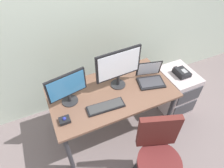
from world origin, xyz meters
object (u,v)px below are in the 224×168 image
desk_phone (181,73)px  monitor_side (67,88)px  coffee_mug (66,83)px  file_cabinet (175,91)px  trackball_mouse (65,120)px  monitor_main (119,66)px  office_chair (157,159)px  laptop (150,77)px  keyboard (106,107)px

desk_phone → monitor_side: monitor_side is taller
monitor_side → coffee_mug: size_ratio=4.47×
file_cabinet → trackball_mouse: bearing=-173.8°
file_cabinet → desk_phone: (-0.01, -0.02, 0.36)m
desk_phone → monitor_main: size_ratio=0.37×
office_chair → desk_phone: bearing=42.0°
monitor_main → laptop: monitor_main is taller
monitor_side → trackball_mouse: bearing=-116.5°
trackball_mouse → coffee_mug: coffee_mug is taller
office_chair → laptop: size_ratio=2.62×
office_chair → trackball_mouse: (-0.75, 0.62, 0.32)m
coffee_mug → file_cabinet: bearing=-12.2°
monitor_main → monitor_side: size_ratio=1.27×
monitor_side → desk_phone: bearing=-3.1°
file_cabinet → monitor_side: bearing=177.5°
monitor_main → office_chair: bearing=-88.4°
monitor_side → laptop: monitor_side is taller
office_chair → coffee_mug: size_ratio=9.88×
coffee_mug → monitor_main: bearing=-22.4°
desk_phone → office_chair: 1.20m
file_cabinet → laptop: size_ratio=1.81×
keyboard → coffee_mug: size_ratio=4.33×
office_chair → trackball_mouse: 1.02m
monitor_side → laptop: size_ratio=1.18×
monitor_main → monitor_side: monitor_main is taller
desk_phone → trackball_mouse: size_ratio=1.82×
monitor_side → keyboard: (0.33, -0.24, -0.20)m
monitor_side → keyboard: monitor_side is taller
file_cabinet → coffee_mug: coffee_mug is taller
desk_phone → keyboard: keyboard is taller
office_chair → keyboard: 0.75m
monitor_side → trackball_mouse: (-0.12, -0.24, -0.19)m
keyboard → file_cabinet: bearing=8.7°
desk_phone → coffee_mug: 1.51m
desk_phone → office_chair: (-0.87, -0.78, -0.26)m
laptop → trackball_mouse: bearing=-171.6°
office_chair → coffee_mug: office_chair is taller
file_cabinet → trackball_mouse: 1.69m
laptop → trackball_mouse: 1.12m
file_cabinet → office_chair: office_chair is taller
file_cabinet → trackball_mouse: (-1.62, -0.18, 0.43)m
office_chair → monitor_main: 1.06m
office_chair → monitor_side: 1.18m
trackball_mouse → laptop: bearing=8.4°
coffee_mug → office_chair: bearing=-61.6°
desk_phone → monitor_side: size_ratio=0.46×
file_cabinet → trackball_mouse: size_ratio=5.98×
monitor_main → monitor_side: 0.60m
monitor_main → coffee_mug: 0.67m
office_chair → monitor_side: (-0.63, 0.86, 0.52)m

